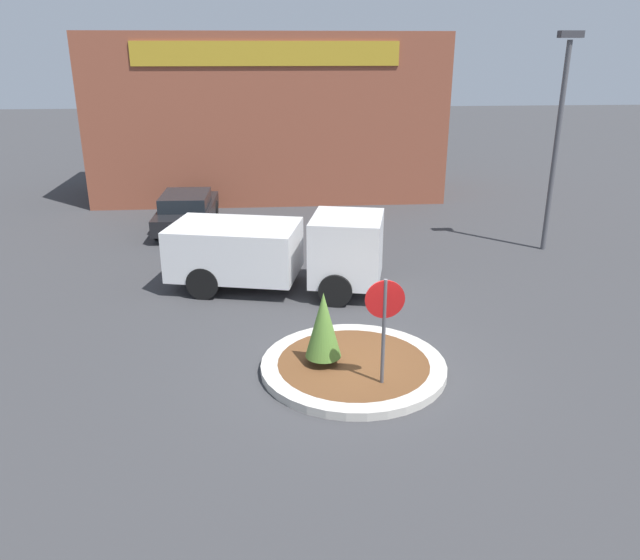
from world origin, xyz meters
TOP-DOWN VIEW (x-y plane):
  - ground_plane at (0.00, 0.00)m, footprint 120.00×120.00m
  - traffic_island at (0.00, 0.00)m, footprint 3.78×3.78m
  - stop_sign at (0.44, -0.84)m, footprint 0.74×0.07m
  - island_shrub at (-0.62, 0.03)m, footprint 0.73×0.73m
  - utility_truck at (-1.43, 4.75)m, footprint 5.96×3.34m
  - storefront_building at (-1.60, 17.06)m, footprint 14.59×6.07m
  - parked_sedan_black at (-4.63, 11.13)m, footprint 1.96×4.65m
  - light_pole at (7.27, 7.62)m, footprint 0.70×0.30m

SIDE VIEW (x-z plane):
  - ground_plane at x=0.00m, z-range 0.00..0.00m
  - traffic_island at x=0.00m, z-range 0.00..0.17m
  - parked_sedan_black at x=-4.63m, z-range 0.02..1.34m
  - island_shrub at x=-0.62m, z-range 0.26..1.79m
  - utility_truck at x=-1.43m, z-range 0.06..2.16m
  - stop_sign at x=0.44m, z-range 0.45..2.73m
  - storefront_building at x=-1.60m, z-range 0.00..6.79m
  - light_pole at x=7.27m, z-range 0.56..7.22m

